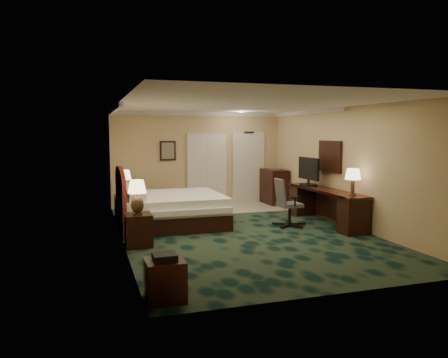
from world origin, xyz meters
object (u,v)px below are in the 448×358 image
object	(u,v)px
bed	(172,210)
nightstand_far	(124,206)
bed_bench	(216,213)
nightstand_near	(138,230)
minibar	(274,187)
side_table	(165,280)
desk	(325,206)
tv	(309,172)
lamp_far	(125,183)
desk_chair	(290,203)
lamp_near	(137,197)

from	to	relation	value
bed	nightstand_far	xyz separation A→B (m)	(-0.98, 1.28, -0.07)
nightstand_far	bed_bench	world-z (taller)	nightstand_far
bed	nightstand_near	world-z (taller)	bed
nightstand_far	minibar	bearing A→B (deg)	9.90
side_table	desk	xyz separation A→B (m)	(4.41, 3.55, 0.14)
nightstand_near	tv	world-z (taller)	tv
bed	nightstand_far	size ratio (longest dim) A/B	3.98
lamp_far	minibar	world-z (taller)	lamp_far
desk_chair	side_table	bearing A→B (deg)	-134.83
bed_bench	tv	bearing A→B (deg)	0.98
bed	desk_chair	world-z (taller)	desk_chair
minibar	tv	bearing A→B (deg)	-91.48
bed	lamp_far	xyz separation A→B (m)	(-0.95, 1.30, 0.52)
nightstand_near	desk	world-z (taller)	desk
side_table	minibar	world-z (taller)	minibar
nightstand_far	lamp_far	world-z (taller)	lamp_far
bed	tv	bearing A→B (deg)	-2.24
bed	minibar	distance (m)	4.02
bed	side_table	distance (m)	4.51
side_table	tv	distance (m)	6.17
desk	minibar	xyz separation A→B (m)	(-0.00, 2.91, 0.11)
desk	lamp_far	bearing A→B (deg)	153.89
bed_bench	desk_chair	xyz separation A→B (m)	(1.44, -0.99, 0.33)
minibar	nightstand_near	bearing A→B (deg)	-140.34
lamp_near	side_table	distance (m)	2.84
desk_chair	desk	bearing A→B (deg)	4.08
lamp_near	minibar	distance (m)	5.79
lamp_near	desk_chair	distance (m)	3.57
nightstand_near	tv	xyz separation A→B (m)	(4.36, 1.48, 0.85)
bed	lamp_far	distance (m)	1.69
nightstand_near	lamp_far	xyz separation A→B (m)	(0.01, 2.91, 0.57)
lamp_far	tv	size ratio (longest dim) A/B	0.69
bed	desk	xyz separation A→B (m)	(3.46, -0.86, 0.04)
bed_bench	side_table	world-z (taller)	side_table
desk	minibar	world-z (taller)	minibar
nightstand_far	lamp_near	distance (m)	3.00
nightstand_far	tv	bearing A→B (deg)	-17.85
bed	desk	distance (m)	3.57
lamp_far	minibar	xyz separation A→B (m)	(4.40, 0.75, -0.36)
tv	minibar	world-z (taller)	tv
lamp_near	side_table	bearing A→B (deg)	-89.53
bed_bench	side_table	distance (m)	4.90
side_table	desk_chair	xyz separation A→B (m)	(3.45, 3.48, 0.28)
bed	lamp_near	size ratio (longest dim) A/B	3.49
desk_chair	nightstand_far	bearing A→B (deg)	147.56
side_table	desk	distance (m)	5.66
bed	desk_chair	distance (m)	2.68
bed	lamp_far	size ratio (longest dim) A/B	3.59
nightstand_far	desk_chair	xyz separation A→B (m)	(3.48, -2.21, 0.26)
nightstand_near	minibar	size ratio (longest dim) A/B	0.59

